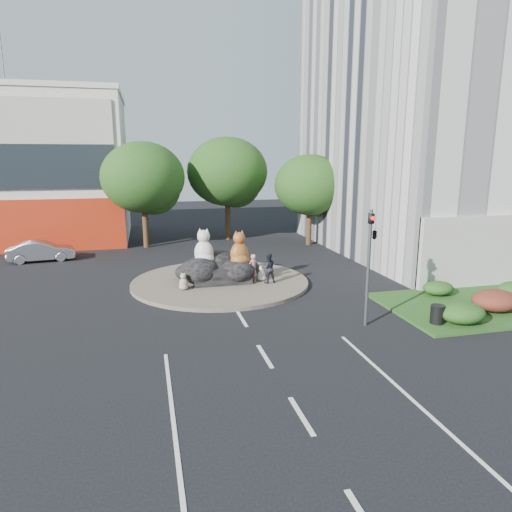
# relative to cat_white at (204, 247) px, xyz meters

# --- Properties ---
(ground) EXTENTS (120.00, 120.00, 0.00)m
(ground) POSITION_rel_cat_white_xyz_m (0.86, -10.25, -2.15)
(ground) COLOR black
(ground) RESTS_ON ground
(roundabout_island) EXTENTS (10.00, 10.00, 0.20)m
(roundabout_island) POSITION_rel_cat_white_xyz_m (0.86, -0.25, -2.05)
(roundabout_island) COLOR brown
(roundabout_island) RESTS_ON ground
(rock_plinth) EXTENTS (3.20, 2.60, 0.90)m
(rock_plinth) POSITION_rel_cat_white_xyz_m (0.86, -0.25, -1.50)
(rock_plinth) COLOR black
(rock_plinth) RESTS_ON roundabout_island
(office_tower) EXTENTS (20.00, 20.00, 35.00)m
(office_tower) POSITION_rel_cat_white_xyz_m (20.86, 5.75, 15.35)
(office_tower) COLOR silver
(office_tower) RESTS_ON ground
(grass_verge) EXTENTS (10.00, 6.00, 0.12)m
(grass_verge) POSITION_rel_cat_white_xyz_m (12.86, -7.25, -2.09)
(grass_verge) COLOR #194316
(grass_verge) RESTS_ON ground
(tree_left) EXTENTS (6.46, 6.46, 8.27)m
(tree_left) POSITION_rel_cat_white_xyz_m (-3.07, 11.81, 3.10)
(tree_left) COLOR #382314
(tree_left) RESTS_ON ground
(tree_mid) EXTENTS (6.84, 6.84, 8.76)m
(tree_mid) POSITION_rel_cat_white_xyz_m (3.93, 13.81, 3.41)
(tree_mid) COLOR #382314
(tree_mid) RESTS_ON ground
(tree_right) EXTENTS (5.70, 5.70, 7.30)m
(tree_right) POSITION_rel_cat_white_xyz_m (9.93, 9.81, 2.48)
(tree_right) COLOR #382314
(tree_right) RESTS_ON ground
(hedge_near_green) EXTENTS (2.00, 1.60, 0.90)m
(hedge_near_green) POSITION_rel_cat_white_xyz_m (9.86, -9.25, -1.58)
(hedge_near_green) COLOR #193E13
(hedge_near_green) RESTS_ON grass_verge
(hedge_red) EXTENTS (2.20, 1.76, 0.99)m
(hedge_red) POSITION_rel_cat_white_xyz_m (12.36, -8.25, -1.54)
(hedge_red) COLOR #552116
(hedge_red) RESTS_ON grass_verge
(hedge_back_green) EXTENTS (1.60, 1.28, 0.72)m
(hedge_back_green) POSITION_rel_cat_white_xyz_m (11.36, -5.45, -1.67)
(hedge_back_green) COLOR #193E13
(hedge_back_green) RESTS_ON grass_verge
(traffic_light) EXTENTS (0.44, 1.24, 5.00)m
(traffic_light) POSITION_rel_cat_white_xyz_m (5.95, -8.26, 1.47)
(traffic_light) COLOR #595B60
(traffic_light) RESTS_ON ground
(street_lamp) EXTENTS (2.34, 0.22, 8.06)m
(street_lamp) POSITION_rel_cat_white_xyz_m (13.68, -2.25, 2.40)
(street_lamp) COLOR #595B60
(street_lamp) RESTS_ON ground
(cat_white) EXTENTS (1.62, 1.54, 2.10)m
(cat_white) POSITION_rel_cat_white_xyz_m (0.00, 0.00, 0.00)
(cat_white) COLOR beige
(cat_white) RESTS_ON rock_plinth
(cat_tabby) EXTENTS (1.47, 1.37, 2.01)m
(cat_tabby) POSITION_rel_cat_white_xyz_m (1.90, -0.67, -0.05)
(cat_tabby) COLOR #BE7D27
(cat_tabby) RESTS_ON rock_plinth
(kitten_calico) EXTENTS (0.74, 0.73, 0.94)m
(kitten_calico) POSITION_rel_cat_white_xyz_m (-1.33, -1.64, -1.48)
(kitten_calico) COLOR beige
(kitten_calico) RESTS_ON roundabout_island
(kitten_white) EXTENTS (0.71, 0.70, 0.90)m
(kitten_white) POSITION_rel_cat_white_xyz_m (3.12, -0.86, -1.50)
(kitten_white) COLOR silver
(kitten_white) RESTS_ON roundabout_island
(pedestrian_pink) EXTENTS (0.70, 0.63, 1.60)m
(pedestrian_pink) POSITION_rel_cat_white_xyz_m (2.57, -1.10, -1.15)
(pedestrian_pink) COLOR #D08689
(pedestrian_pink) RESTS_ON roundabout_island
(pedestrian_dark) EXTENTS (0.84, 0.67, 1.69)m
(pedestrian_dark) POSITION_rel_cat_white_xyz_m (3.39, -1.42, -1.11)
(pedestrian_dark) COLOR black
(pedestrian_dark) RESTS_ON roundabout_island
(parked_car) EXTENTS (4.47, 2.01, 1.42)m
(parked_car) POSITION_rel_cat_white_xyz_m (-10.22, 8.37, -1.44)
(parked_car) COLOR #A3A5AB
(parked_car) RESTS_ON ground
(litter_bin) EXTENTS (0.71, 0.71, 0.80)m
(litter_bin) POSITION_rel_cat_white_xyz_m (8.79, -9.04, -1.63)
(litter_bin) COLOR black
(litter_bin) RESTS_ON grass_verge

